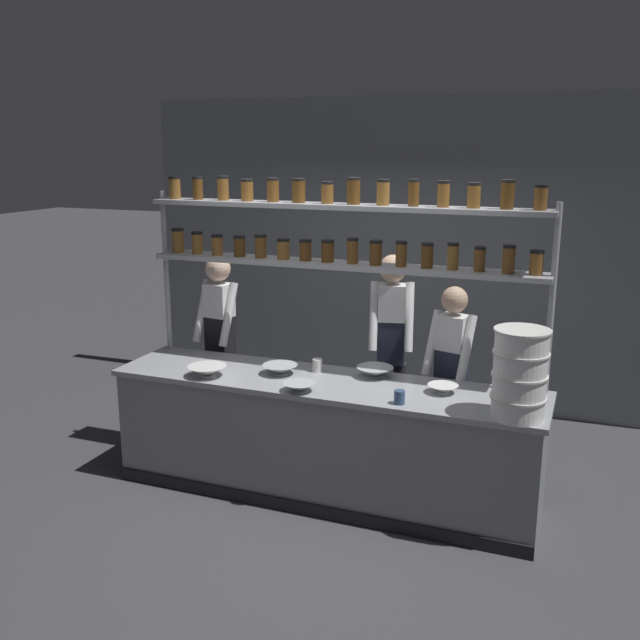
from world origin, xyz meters
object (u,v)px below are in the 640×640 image
at_px(prep_bowl_center_back, 207,371).
at_px(prep_bowl_far_left, 375,372).
at_px(chef_left, 220,338).
at_px(chef_center, 391,343).
at_px(prep_bowl_near_right, 443,389).
at_px(prep_bowl_near_left, 299,387).
at_px(serving_cup_by_board, 399,397).
at_px(container_stack, 520,374).
at_px(serving_cup_front, 317,365).
at_px(spice_shelf_unit, 339,239).
at_px(chef_right, 451,373).
at_px(prep_bowl_center_front, 280,370).

distance_m(prep_bowl_center_back, prep_bowl_far_left, 1.28).
height_order(chef_left, chef_center, chef_center).
bearing_deg(prep_bowl_near_right, chef_center, 128.36).
distance_m(prep_bowl_near_left, prep_bowl_far_left, 0.65).
bearing_deg(serving_cup_by_board, container_stack, 2.58).
height_order(prep_bowl_near_right, serving_cup_by_board, serving_cup_by_board).
xyz_separation_m(prep_bowl_near_right, serving_cup_front, (-1.01, 0.13, 0.02)).
bearing_deg(chef_left, spice_shelf_unit, -2.16).
distance_m(chef_right, serving_cup_front, 1.04).
bearing_deg(prep_bowl_far_left, chef_right, 32.57).
distance_m(spice_shelf_unit, prep_bowl_center_back, 1.41).
relative_size(prep_bowl_near_left, prep_bowl_center_front, 0.87).
bearing_deg(container_stack, prep_bowl_near_right, 151.89).
xyz_separation_m(container_stack, serving_cup_by_board, (-0.77, -0.03, -0.25)).
relative_size(chef_left, container_stack, 2.90).
xyz_separation_m(chef_left, container_stack, (2.62, -0.80, 0.23)).
bearing_deg(serving_cup_by_board, prep_bowl_far_left, 123.31).
bearing_deg(prep_bowl_far_left, serving_cup_front, -175.07).
distance_m(chef_center, prep_bowl_near_right, 0.97).
relative_size(prep_bowl_near_left, serving_cup_front, 2.35).
relative_size(chef_left, prep_bowl_center_back, 5.74).
xyz_separation_m(chef_center, serving_cup_front, (-0.41, -0.62, -0.06)).
bearing_deg(container_stack, prep_bowl_far_left, 157.19).
relative_size(chef_left, chef_center, 0.97).
relative_size(chef_center, serving_cup_by_board, 18.64).
xyz_separation_m(spice_shelf_unit, container_stack, (1.44, -0.56, -0.72)).
distance_m(prep_bowl_near_left, serving_cup_front, 0.48).
height_order(container_stack, prep_bowl_near_left, container_stack).
xyz_separation_m(chef_left, chef_right, (2.04, -0.01, -0.08)).
xyz_separation_m(spice_shelf_unit, prep_bowl_near_right, (0.89, -0.27, -0.99)).
height_order(chef_left, chef_right, chef_left).
bearing_deg(prep_bowl_center_back, prep_bowl_near_right, 9.14).
bearing_deg(spice_shelf_unit, prep_bowl_near_left, -96.36).
bearing_deg(prep_bowl_far_left, chef_left, 167.54).
xyz_separation_m(chef_left, prep_bowl_far_left, (1.52, -0.34, -0.03)).
relative_size(chef_left, serving_cup_front, 17.01).
relative_size(container_stack, prep_bowl_far_left, 2.11).
distance_m(prep_bowl_near_left, prep_bowl_center_back, 0.79).
bearing_deg(prep_bowl_far_left, prep_bowl_center_front, -163.69).
height_order(container_stack, serving_cup_by_board, container_stack).
bearing_deg(chef_right, prep_bowl_center_back, -139.83).
relative_size(chef_right, prep_bowl_near_right, 7.26).
height_order(prep_bowl_near_left, prep_bowl_near_right, prep_bowl_near_left).
height_order(chef_left, prep_bowl_center_front, chef_left).
bearing_deg(prep_bowl_far_left, serving_cup_by_board, -56.69).
relative_size(container_stack, serving_cup_front, 5.87).
distance_m(chef_left, prep_bowl_center_back, 0.86).
xyz_separation_m(prep_bowl_center_front, prep_bowl_near_right, (1.26, 0.03, -0.01)).
bearing_deg(chef_left, prep_bowl_center_front, -24.20).
relative_size(spice_shelf_unit, container_stack, 5.35).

